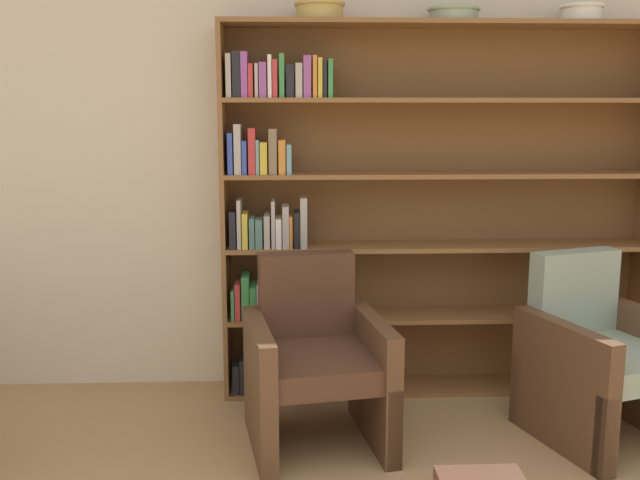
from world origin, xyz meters
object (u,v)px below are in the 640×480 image
object	(u,v)px
bowl_copper	(454,13)
armchair_cushioned	(601,358)
bowl_cream	(582,12)
armchair_leather	(315,362)
bowl_stoneware	(320,10)
bookshelf	(398,215)

from	to	relation	value
bowl_copper	armchair_cushioned	size ratio (longest dim) A/B	0.31
bowl_copper	armchair_cushioned	xyz separation A→B (m)	(0.65, -0.64, -1.72)
bowl_copper	bowl_cream	xyz separation A→B (m)	(0.70, 0.00, 0.01)
bowl_cream	armchair_leather	world-z (taller)	bowl_cream
bowl_stoneware	bowl_copper	size ratio (longest dim) A/B	0.97
bowl_cream	armchair_leather	size ratio (longest dim) A/B	0.26
bowl_copper	armchair_leather	bearing A→B (deg)	-140.34
bookshelf	bowl_stoneware	world-z (taller)	bowl_stoneware
armchair_cushioned	bowl_cream	bearing A→B (deg)	-112.69
bowl_cream	armchair_leather	bearing A→B (deg)	-156.53
bowl_cream	bookshelf	bearing A→B (deg)	178.78
bowl_stoneware	armchair_leather	distance (m)	1.84
bowl_stoneware	armchair_cushioned	bearing A→B (deg)	-25.00
bowl_cream	armchair_cushioned	xyz separation A→B (m)	(-0.05, -0.64, -1.73)
bowl_stoneware	bowl_copper	distance (m)	0.72
bookshelf	bowl_copper	distance (m)	1.12
bowl_stoneware	armchair_cushioned	distance (m)	2.30
bookshelf	bowl_stoneware	bearing A→B (deg)	-177.32
bookshelf	armchair_cushioned	xyz separation A→B (m)	(0.92, -0.66, -0.63)
bowl_copper	armchair_cushioned	distance (m)	1.94
bowl_stoneware	armchair_cushioned	xyz separation A→B (m)	(1.37, -0.64, -1.73)
bookshelf	bowl_copper	world-z (taller)	bowl_copper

